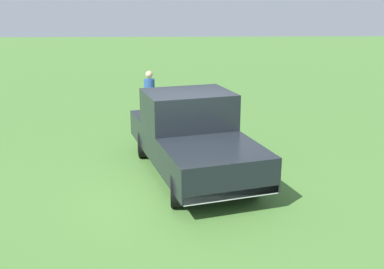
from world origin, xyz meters
The scene contains 3 objects.
ground_plane centered at (0.00, 0.00, 0.00)m, with size 80.00×80.00×0.00m, color #477533.
pickup_truck centered at (0.85, -0.18, 0.91)m, with size 4.85×3.00×1.78m.
person_bystander centered at (4.97, 0.92, 0.92)m, with size 0.45×0.45×1.64m.
Camera 1 is at (-8.57, 0.12, 3.66)m, focal length 42.43 mm.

